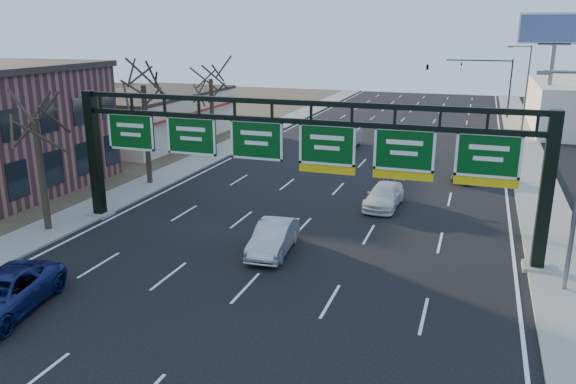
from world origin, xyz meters
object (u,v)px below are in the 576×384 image
at_px(car_blue_suv, 1,295).
at_px(car_white_wagon, 384,196).
at_px(car_silver_sedan, 273,238).
at_px(sign_gantry, 294,152).

bearing_deg(car_blue_suv, car_white_wagon, 47.55).
relative_size(car_silver_sedan, car_white_wagon, 0.98).
bearing_deg(sign_gantry, car_blue_suv, -126.18).
xyz_separation_m(car_silver_sedan, car_white_wagon, (3.85, 9.07, -0.07)).
xyz_separation_m(sign_gantry, car_white_wagon, (3.43, 7.13, -3.95)).
bearing_deg(car_white_wagon, sign_gantry, -112.86).
distance_m(sign_gantry, car_blue_suv, 14.18).
bearing_deg(car_silver_sedan, car_blue_suv, -134.76).
relative_size(sign_gantry, car_white_wagon, 5.28).
relative_size(sign_gantry, car_blue_suv, 4.40).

